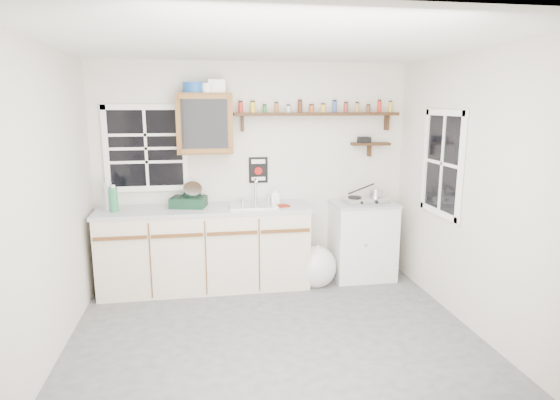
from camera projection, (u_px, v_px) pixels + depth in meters
The scene contains 18 objects.
room at pixel (275, 200), 3.89m from camera, with size 3.64×3.24×2.54m.
main_cabinet at pixel (206, 248), 5.21m from camera, with size 2.31×0.63×0.92m.
right_cabinet at pixel (362, 240), 5.53m from camera, with size 0.73×0.57×0.91m.
sink at pixel (253, 205), 5.21m from camera, with size 0.52×0.44×0.29m.
upper_cabinet at pixel (205, 123), 5.08m from camera, with size 0.60×0.32×0.65m.
upper_cabinet_clutter at pixel (203, 87), 5.01m from camera, with size 0.45×0.24×0.14m.
spice_shelf at pixel (316, 113), 5.33m from camera, with size 1.91×0.18×0.35m.
secondary_shelf at pixel (369, 143), 5.52m from camera, with size 0.45×0.16×0.24m.
warning_sign at pixel (258, 170), 5.43m from camera, with size 0.22×0.02×0.30m.
window_back at pixel (146, 148), 5.17m from camera, with size 0.93×0.03×0.98m.
window_right at pixel (443, 163), 4.67m from camera, with size 0.03×0.78×1.08m.
water_bottles at pixel (111, 197), 4.93m from camera, with size 0.15×0.15×0.34m.
dish_rack at pixel (190, 199), 5.14m from camera, with size 0.42×0.35×0.28m.
soap_bottle at pixel (275, 195), 5.29m from camera, with size 0.09×0.09×0.20m, color silver.
rag at pixel (283, 206), 5.16m from camera, with size 0.13×0.11×0.02m, color maroon.
hotplate at pixel (365, 200), 5.42m from camera, with size 0.53×0.31×0.07m.
saucepan at pixel (375, 193), 5.42m from camera, with size 0.37×0.23×0.16m.
trash_bag at pixel (316, 267), 5.32m from camera, with size 0.44×0.40×0.51m.
Camera 1 is at (-0.58, -3.77, 2.03)m, focal length 30.00 mm.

